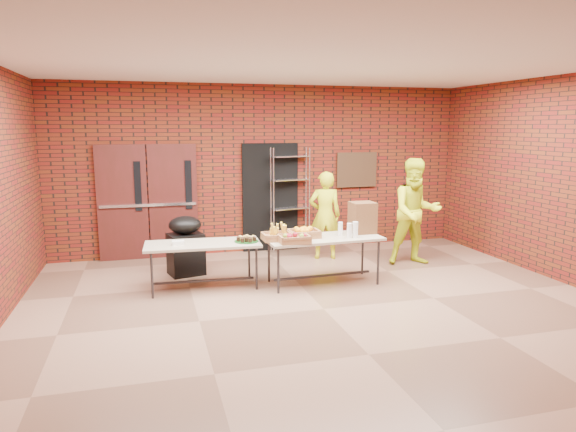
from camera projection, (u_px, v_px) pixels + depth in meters
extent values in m
cube|color=brown|center=(324.00, 310.00, 6.87)|extent=(8.00, 7.00, 0.04)
cube|color=silver|center=(327.00, 60.00, 6.31)|extent=(8.00, 7.00, 0.04)
cube|color=maroon|center=(264.00, 169.00, 9.93)|extent=(8.00, 0.04, 3.20)
cube|color=maroon|center=(512.00, 256.00, 3.25)|extent=(8.00, 0.04, 3.20)
cube|color=#471514|center=(123.00, 203.00, 9.25)|extent=(0.88, 0.08, 2.10)
cube|color=#471514|center=(173.00, 201.00, 9.49)|extent=(0.88, 0.08, 2.10)
cube|color=black|center=(138.00, 186.00, 9.23)|extent=(0.12, 0.02, 0.90)
cube|color=black|center=(188.00, 185.00, 9.46)|extent=(0.12, 0.02, 0.90)
cube|color=silver|center=(148.00, 205.00, 9.32)|extent=(1.70, 0.04, 0.05)
cube|color=black|center=(270.00, 197.00, 9.99)|extent=(1.10, 0.06, 2.10)
cube|color=#3C2718|center=(357.00, 170.00, 10.37)|extent=(0.85, 0.04, 0.70)
cube|color=tan|center=(203.00, 244.00, 7.65)|extent=(1.74, 0.80, 0.04)
cube|color=#2D2C31|center=(204.00, 281.00, 7.74)|extent=(1.51, 0.12, 0.03)
cylinder|color=#2D2C31|center=(151.00, 266.00, 7.78)|extent=(0.03, 0.03, 0.66)
cylinder|color=#2D2C31|center=(249.00, 259.00, 8.17)|extent=(0.03, 0.03, 0.66)
cylinder|color=#2D2C31|center=(152.00, 276.00, 7.24)|extent=(0.03, 0.03, 0.66)
cylinder|color=#2D2C31|center=(257.00, 268.00, 7.63)|extent=(0.03, 0.03, 0.66)
cube|color=tan|center=(323.00, 238.00, 7.89)|extent=(1.81, 0.82, 0.04)
cube|color=#2D2C31|center=(323.00, 276.00, 7.99)|extent=(1.59, 0.11, 0.03)
cylinder|color=#2D2C31|center=(269.00, 260.00, 8.02)|extent=(0.04, 0.04, 0.69)
cylinder|color=#2D2C31|center=(363.00, 254.00, 8.44)|extent=(0.04, 0.04, 0.69)
cylinder|color=#2D2C31|center=(278.00, 270.00, 7.46)|extent=(0.04, 0.04, 0.69)
cylinder|color=#2D2C31|center=(378.00, 263.00, 7.87)|extent=(0.04, 0.04, 0.69)
cube|color=#AA7144|center=(277.00, 238.00, 7.69)|extent=(0.43, 0.33, 0.07)
cube|color=#AA7144|center=(304.00, 235.00, 7.87)|extent=(0.46, 0.36, 0.07)
cube|color=#AA7144|center=(294.00, 240.00, 7.52)|extent=(0.44, 0.35, 0.07)
cylinder|color=#134A16|center=(247.00, 241.00, 7.73)|extent=(0.36, 0.36, 0.01)
cube|color=white|center=(178.00, 243.00, 7.53)|extent=(0.17, 0.12, 0.06)
cube|color=brown|center=(362.00, 218.00, 8.17)|extent=(0.38, 0.34, 0.49)
cylinder|color=white|center=(349.00, 231.00, 7.80)|extent=(0.08, 0.08, 0.23)
cylinder|color=white|center=(355.00, 230.00, 7.82)|extent=(0.08, 0.08, 0.25)
cylinder|color=white|center=(340.00, 229.00, 7.98)|extent=(0.07, 0.07, 0.21)
cube|color=black|center=(186.00, 254.00, 8.43)|extent=(0.63, 0.56, 0.68)
ellipsoid|color=black|center=(185.00, 225.00, 8.35)|extent=(0.62, 0.56, 0.29)
imported|color=yellow|center=(325.00, 215.00, 9.39)|extent=(0.66, 0.51, 1.61)
imported|color=yellow|center=(416.00, 212.00, 8.99)|extent=(1.01, 0.85, 1.87)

